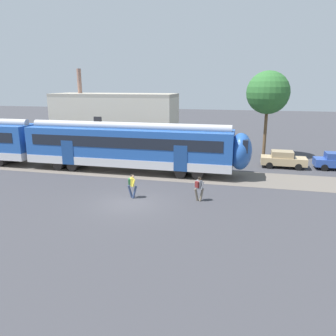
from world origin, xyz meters
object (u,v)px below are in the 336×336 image
(commuter_train, at_px, (41,142))
(pedestrian_grey, at_px, (199,187))
(pedestrian_yellow, at_px, (132,184))
(parked_car_tan, at_px, (283,159))

(commuter_train, xyz_separation_m, pedestrian_grey, (15.61, -6.03, -1.26))
(pedestrian_yellow, relative_size, parked_car_tan, 0.41)
(commuter_train, bearing_deg, parked_car_tan, 11.89)
(pedestrian_grey, distance_m, parked_car_tan, 12.35)
(commuter_train, relative_size, parked_car_tan, 9.47)
(pedestrian_yellow, bearing_deg, pedestrian_grey, 5.85)
(pedestrian_grey, bearing_deg, commuter_train, 158.88)
(commuter_train, xyz_separation_m, pedestrian_yellow, (11.15, -6.49, -1.26))
(pedestrian_grey, height_order, parked_car_tan, pedestrian_grey)
(pedestrian_yellow, bearing_deg, commuter_train, 149.81)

